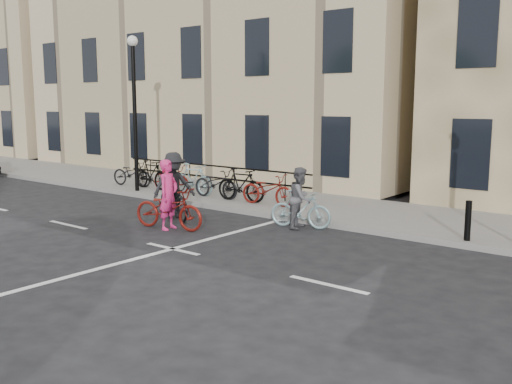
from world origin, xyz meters
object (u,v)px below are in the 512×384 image
Objects in this scene: cyclist_pink at (169,205)px; cyclist_grey at (301,204)px; lamp_post at (134,94)px; cyclist_dark at (174,192)px.

cyclist_grey is (2.55, 2.20, 0.02)m from cyclist_pink.
cyclist_pink is (4.93, -3.05, -2.87)m from lamp_post.
cyclist_grey is (7.48, -0.85, -2.85)m from lamp_post.
lamp_post is 3.12× the size of cyclist_grey.
cyclist_pink is 1.24× the size of cyclist_grey.
cyclist_grey is at bearing -61.06° from cyclist_pink.
cyclist_pink is at bearing 115.87° from cyclist_grey.
cyclist_dark is at bearing 29.49° from cyclist_pink.
lamp_post is 6.47m from cyclist_pink.
lamp_post is 2.41× the size of cyclist_dark.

